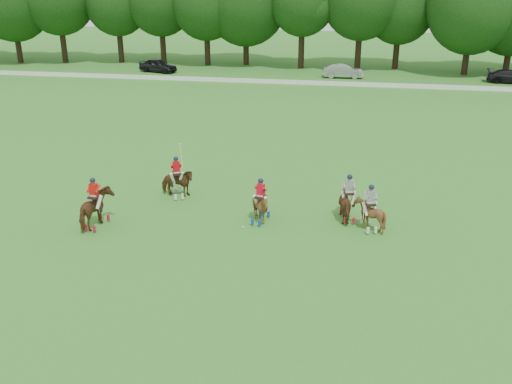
% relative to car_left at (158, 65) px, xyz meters
% --- Properties ---
extents(ground, '(180.00, 180.00, 0.00)m').
position_rel_car_left_xyz_m(ground, '(15.99, -42.50, -0.76)').
color(ground, '#2C7120').
rests_on(ground, ground).
extents(boundary_rail, '(120.00, 0.10, 0.44)m').
position_rel_car_left_xyz_m(boundary_rail, '(15.99, -4.50, -0.54)').
color(boundary_rail, white).
rests_on(boundary_rail, ground).
extents(car_left, '(4.81, 2.99, 1.53)m').
position_rel_car_left_xyz_m(car_left, '(0.00, 0.00, 0.00)').
color(car_left, black).
rests_on(car_left, ground).
extents(car_mid, '(4.38, 1.69, 1.42)m').
position_rel_car_left_xyz_m(car_mid, '(21.15, 0.00, -0.05)').
color(car_mid, '#9D9DA2').
rests_on(car_mid, ground).
extents(car_right, '(4.88, 2.47, 1.36)m').
position_rel_car_left_xyz_m(car_right, '(38.44, 0.00, -0.09)').
color(car_right, black).
rests_on(car_right, ground).
extents(polo_red_a, '(1.34, 2.19, 2.47)m').
position_rel_car_left_xyz_m(polo_red_a, '(10.82, -40.49, 0.15)').
color(polo_red_a, '#4B2914').
rests_on(polo_red_a, ground).
extents(polo_red_b, '(1.94, 1.83, 2.80)m').
position_rel_car_left_xyz_m(polo_red_b, '(13.46, -36.23, 0.04)').
color(polo_red_b, '#4B2914').
rests_on(polo_red_b, ground).
extents(polo_red_c, '(1.53, 1.64, 2.25)m').
position_rel_car_left_xyz_m(polo_red_c, '(18.36, -38.66, 0.04)').
color(polo_red_c, '#4B2914').
rests_on(polo_red_c, ground).
extents(polo_stripe_a, '(1.28, 2.07, 2.33)m').
position_rel_car_left_xyz_m(polo_stripe_a, '(22.48, -37.65, 0.08)').
color(polo_stripe_a, '#4B2914').
rests_on(polo_stripe_a, ground).
extents(polo_stripe_b, '(1.56, 1.66, 2.25)m').
position_rel_car_left_xyz_m(polo_stripe_b, '(23.48, -38.61, 0.04)').
color(polo_stripe_b, '#4B2914').
rests_on(polo_stripe_b, ground).
extents(polo_ball, '(0.09, 0.09, 0.09)m').
position_rel_car_left_xyz_m(polo_ball, '(17.67, -39.46, -0.72)').
color(polo_ball, white).
rests_on(polo_ball, ground).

